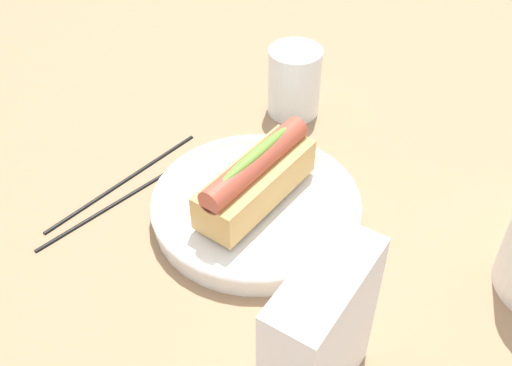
% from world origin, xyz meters
% --- Properties ---
extents(ground_plane, '(2.40, 2.40, 0.00)m').
position_xyz_m(ground_plane, '(0.00, 0.00, 0.00)').
color(ground_plane, '#9E7A56').
extents(serving_bowl, '(0.23, 0.23, 0.03)m').
position_xyz_m(serving_bowl, '(0.01, -0.01, 0.02)').
color(serving_bowl, white).
rests_on(serving_bowl, ground_plane).
extents(hotdog_front, '(0.16, 0.10, 0.06)m').
position_xyz_m(hotdog_front, '(0.01, -0.01, 0.06)').
color(hotdog_front, tan).
rests_on(hotdog_front, serving_bowl).
extents(water_glass, '(0.07, 0.07, 0.09)m').
position_xyz_m(water_glass, '(-0.20, -0.03, 0.04)').
color(water_glass, white).
rests_on(water_glass, ground_plane).
extents(napkin_box, '(0.12, 0.07, 0.15)m').
position_xyz_m(napkin_box, '(0.19, 0.09, 0.07)').
color(napkin_box, white).
rests_on(napkin_box, ground_plane).
extents(chopstick_near, '(0.20, 0.11, 0.01)m').
position_xyz_m(chopstick_near, '(0.03, -0.16, 0.00)').
color(chopstick_near, black).
rests_on(chopstick_near, ground_plane).
extents(chopstick_far, '(0.20, 0.09, 0.01)m').
position_xyz_m(chopstick_far, '(-0.00, -0.18, 0.00)').
color(chopstick_far, black).
rests_on(chopstick_far, ground_plane).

